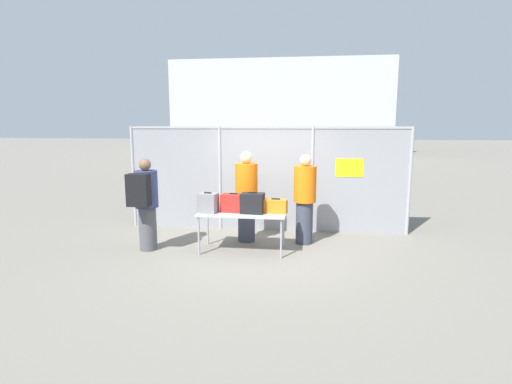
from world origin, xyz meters
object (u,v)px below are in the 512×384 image
Objects in this scene: inspection_table at (242,216)px; security_worker_far at (305,198)px; suitcase_red at (234,203)px; utility_trailer at (333,203)px; traveler_hooded at (145,201)px; suitcase_black at (252,203)px; suitcase_orange at (276,206)px; suitcase_grey at (208,203)px; security_worker_near at (246,196)px.

inspection_table is 1.36m from security_worker_far.
suitcase_red is (-0.17, 0.04, 0.23)m from inspection_table.
traveler_hooded is at bearing -138.58° from utility_trailer.
suitcase_orange is (0.43, 0.07, -0.06)m from suitcase_black.
suitcase_grey is at bearing -172.35° from inspection_table.
inspection_table is at bearing 173.51° from suitcase_black.
inspection_table is 0.93× the size of traveler_hooded.
suitcase_black is (0.20, -0.02, 0.25)m from inspection_table.
security_worker_near is (-0.03, 0.68, 0.27)m from inspection_table.
security_worker_near is at bearing 77.33° from suitcase_red.
suitcase_black reaches higher than suitcase_orange.
security_worker_far is (0.96, 0.70, -0.01)m from suitcase_black.
suitcase_black is 0.44m from suitcase_orange.
suitcase_black is 0.99× the size of suitcase_orange.
suitcase_black is 0.74m from security_worker_near.
suitcase_black is at bearing 15.61° from security_worker_far.
suitcase_black is at bearing -6.49° from inspection_table.
utility_trailer is at bearing 45.43° from traveler_hooded.
suitcase_orange is at bearing 10.02° from traveler_hooded.
suitcase_red is at bearing 14.99° from suitcase_grey.
security_worker_far reaches higher than inspection_table.
inspection_table is 0.32m from suitcase_black.
traveler_hooded is at bearing -3.92° from security_worker_far.
utility_trailer is (1.89, 2.37, -0.56)m from security_worker_near.
security_worker_far reaches higher than suitcase_black.
security_worker_near reaches higher than suitcase_red.
suitcase_orange is 0.24× the size of security_worker_near.
security_worker_far is 2.53m from utility_trailer.
traveler_hooded is (-1.18, -0.12, 0.03)m from suitcase_grey.
suitcase_black reaches higher than suitcase_grey.
suitcase_black reaches higher than inspection_table.
suitcase_grey is 0.21× the size of security_worker_near.
suitcase_black is 0.24× the size of security_worker_near.
suitcase_orange is at bearing -112.52° from utility_trailer.
suitcase_orange is 0.25× the size of security_worker_far.
security_worker_near is 3.08m from utility_trailer.
security_worker_far is at bearing 20.56° from traveler_hooded.
traveler_hooded reaches higher than suitcase_grey.
traveler_hooded is at bearing -174.12° from suitcase_grey.
utility_trailer is at bearing 61.45° from suitcase_black.
suitcase_grey is 0.21× the size of security_worker_far.
suitcase_red is 1.67m from traveler_hooded.
security_worker_far reaches higher than suitcase_grey.
traveler_hooded reaches higher than suitcase_black.
traveler_hooded reaches higher than suitcase_red.
suitcase_red is (0.47, 0.12, -0.01)m from suitcase_grey.
security_worker_near is at bearing -20.50° from security_worker_far.
security_worker_far reaches higher than suitcase_red.
suitcase_orange is 0.25× the size of traveler_hooded.
suitcase_red is at bearing -179.22° from suitcase_orange.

